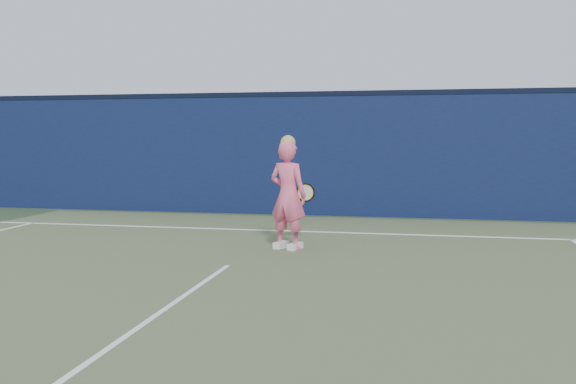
# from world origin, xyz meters

# --- Properties ---
(ground) EXTENTS (80.00, 80.00, 0.00)m
(ground) POSITION_xyz_m (0.00, 0.00, 0.00)
(ground) COLOR #2B452A
(ground) RESTS_ON ground
(court_surface) EXTENTS (11.00, 16.00, 0.01)m
(court_surface) POSITION_xyz_m (0.00, -2.00, 0.00)
(court_surface) COLOR #4B5837
(court_surface) RESTS_ON ground
(backstop_wall) EXTENTS (24.00, 0.40, 2.50)m
(backstop_wall) POSITION_xyz_m (0.00, 6.50, 1.25)
(backstop_wall) COLOR #0D143B
(backstop_wall) RESTS_ON ground
(wall_cap) EXTENTS (24.00, 0.42, 0.10)m
(wall_cap) POSITION_xyz_m (0.00, 6.50, 2.55)
(wall_cap) COLOR black
(wall_cap) RESTS_ON backstop_wall
(player) EXTENTS (0.67, 0.55, 1.67)m
(player) POSITION_xyz_m (0.51, 2.35, 0.80)
(player) COLOR #F76089
(player) RESTS_ON ground
(racket) EXTENTS (0.56, 0.14, 0.30)m
(racket) POSITION_xyz_m (0.66, 2.82, 0.79)
(racket) COLOR black
(racket) RESTS_ON ground
(court_lines) EXTENTS (11.00, 12.04, 0.01)m
(court_lines) POSITION_xyz_m (0.00, -0.33, 0.01)
(court_lines) COLOR white
(court_lines) RESTS_ON court_surface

